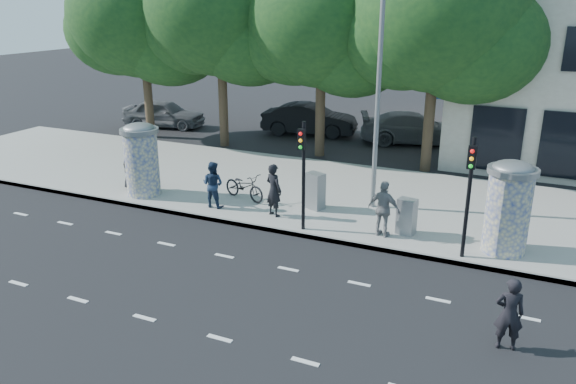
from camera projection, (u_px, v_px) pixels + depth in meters
The scene contains 25 objects.
ground at pixel (265, 293), 13.98m from camera, with size 120.00×120.00×0.00m, color black.
sidewalk at pixel (357, 198), 20.42m from camera, with size 40.00×8.00×0.15m, color gray.
curb at pixel (317, 238), 17.02m from camera, with size 40.00×0.10×0.16m, color slate.
lane_dash_near at pixel (220, 338), 12.08m from camera, with size 32.00×0.12×0.01m, color silver.
lane_dash_far at pixel (288, 269), 15.19m from camera, with size 32.00×0.12×0.01m, color silver.
ad_column_left at pixel (141, 158), 20.16m from camera, with size 1.36×1.36×2.65m.
ad_column_right at pixel (509, 205), 15.51m from camera, with size 1.36×1.36×2.65m.
traffic_pole_near at pixel (303, 165), 16.76m from camera, with size 0.22×0.31×3.40m.
traffic_pole_far at pixel (469, 186), 14.89m from camera, with size 0.22×0.31×3.40m.
street_lamp at pixel (379, 70), 17.83m from camera, with size 0.25×0.93×8.00m.
tree_far_left at pixel (142, 15), 27.80m from camera, with size 7.20×7.20×9.26m.
tree_mid_left at pixel (220, 9), 25.95m from camera, with size 7.20×7.20×9.57m.
tree_near_left at pixel (322, 20), 24.32m from camera, with size 6.80×6.80×8.97m.
tree_center at pixel (438, 16), 21.94m from camera, with size 7.00×7.00×9.30m.
ped_a at pixel (132, 166), 20.86m from camera, with size 0.87×0.57×1.79m, color black.
ped_b at pixel (274, 190), 18.30m from camera, with size 0.64×0.42×1.77m, color black.
ped_c at pixel (213, 184), 19.12m from camera, with size 0.78×0.61×1.60m, color #1A2A43.
ped_e at pixel (384, 209), 16.68m from camera, with size 1.01×0.58×1.73m, color gray.
man_road at pixel (509, 314), 11.51m from camera, with size 0.59×0.39×1.62m, color black.
bicycle at pixel (244, 186), 19.93m from camera, with size 1.84×0.64×0.97m, color black.
cabinet_left at pixel (315, 191), 19.00m from camera, with size 0.60×0.44×1.25m, color gray.
cabinet_right at pixel (407, 217), 16.94m from camera, with size 0.54×0.39×1.12m, color gray.
car_left at pixel (164, 113), 31.89m from camera, with size 4.60×1.85×1.57m, color #515358.
car_mid at pixel (309, 119), 30.14m from camera, with size 5.01×1.75×1.65m, color black.
car_right at pixel (413, 128), 28.34m from camera, with size 5.30×2.16×1.54m, color #55575C.
Camera 1 is at (5.63, -11.07, 6.92)m, focal length 35.00 mm.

